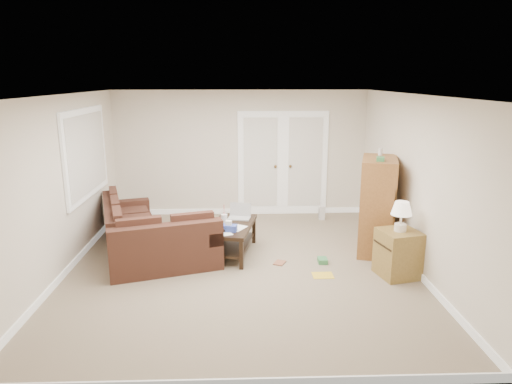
{
  "coord_description": "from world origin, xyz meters",
  "views": [
    {
      "loc": [
        0.0,
        -6.3,
        2.72
      ],
      "look_at": [
        0.22,
        0.16,
        1.1
      ],
      "focal_mm": 32.0,
      "sensor_mm": 36.0,
      "label": 1
    }
  ],
  "objects_px": {
    "tv_armoire": "(377,205)",
    "side_cabinet": "(398,250)",
    "sectional_sofa": "(145,238)",
    "coffee_table": "(233,238)"
  },
  "relations": [
    {
      "from": "tv_armoire",
      "to": "side_cabinet",
      "type": "bearing_deg",
      "value": -70.89
    },
    {
      "from": "sectional_sofa",
      "to": "side_cabinet",
      "type": "xyz_separation_m",
      "value": [
        3.71,
        -0.89,
        0.1
      ]
    },
    {
      "from": "tv_armoire",
      "to": "coffee_table",
      "type": "bearing_deg",
      "value": -161.91
    },
    {
      "from": "sectional_sofa",
      "to": "tv_armoire",
      "type": "relative_size",
      "value": 1.57
    },
    {
      "from": "tv_armoire",
      "to": "side_cabinet",
      "type": "xyz_separation_m",
      "value": [
        0.04,
        -0.97,
        -0.38
      ]
    },
    {
      "from": "coffee_table",
      "to": "side_cabinet",
      "type": "xyz_separation_m",
      "value": [
        2.34,
        -0.91,
        0.12
      ]
    },
    {
      "from": "sectional_sofa",
      "to": "side_cabinet",
      "type": "height_order",
      "value": "side_cabinet"
    },
    {
      "from": "sectional_sofa",
      "to": "side_cabinet",
      "type": "bearing_deg",
      "value": -30.75
    },
    {
      "from": "tv_armoire",
      "to": "side_cabinet",
      "type": "distance_m",
      "value": 1.04
    },
    {
      "from": "sectional_sofa",
      "to": "coffee_table",
      "type": "xyz_separation_m",
      "value": [
        1.38,
        0.02,
        -0.02
      ]
    }
  ]
}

